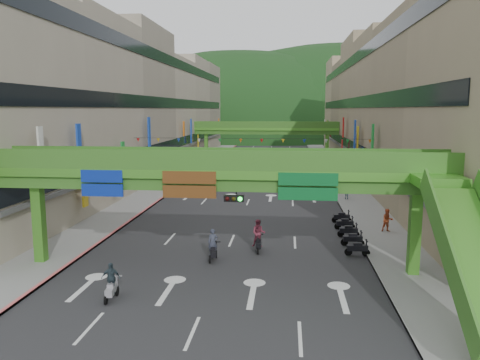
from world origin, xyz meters
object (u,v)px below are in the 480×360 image
(scooter_rider_mid, at_px, (259,235))
(pedestrian_red, at_px, (387,222))
(overpass_near, at_px, (234,184))
(car_silver, at_px, (227,168))
(scooter_rider_near, at_px, (213,246))
(car_yellow, at_px, (271,153))

(scooter_rider_mid, relative_size, pedestrian_red, 1.25)
(overpass_near, xyz_separation_m, car_silver, (-5.97, 42.98, -4.55))
(overpass_near, xyz_separation_m, pedestrian_red, (10.55, 9.81, -4.34))
(overpass_near, relative_size, scooter_rider_near, 13.92)
(scooter_rider_near, relative_size, car_yellow, 0.53)
(scooter_rider_near, height_order, pedestrian_red, scooter_rider_near)
(scooter_rider_near, bearing_deg, overpass_near, -53.75)
(scooter_rider_mid, distance_m, car_silver, 39.40)
(car_yellow, distance_m, pedestrian_red, 58.09)
(scooter_rider_mid, relative_size, car_yellow, 0.57)
(overpass_near, distance_m, pedestrian_red, 15.04)
(overpass_near, bearing_deg, scooter_rider_mid, 74.87)
(car_silver, xyz_separation_m, pedestrian_red, (16.52, -33.17, 0.22))
(scooter_rider_mid, height_order, car_silver, scooter_rider_mid)
(scooter_rider_near, bearing_deg, car_yellow, 88.84)
(overpass_near, height_order, pedestrian_red, overpass_near)
(overpass_near, relative_size, pedestrian_red, 16.09)
(scooter_rider_mid, xyz_separation_m, pedestrian_red, (9.41, 5.58, -0.26))
(car_silver, bearing_deg, scooter_rider_near, -78.25)
(car_silver, bearing_deg, scooter_rider_mid, -74.00)
(overpass_near, distance_m, scooter_rider_mid, 5.98)
(overpass_near, xyz_separation_m, scooter_rider_mid, (1.14, 4.23, -4.07))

